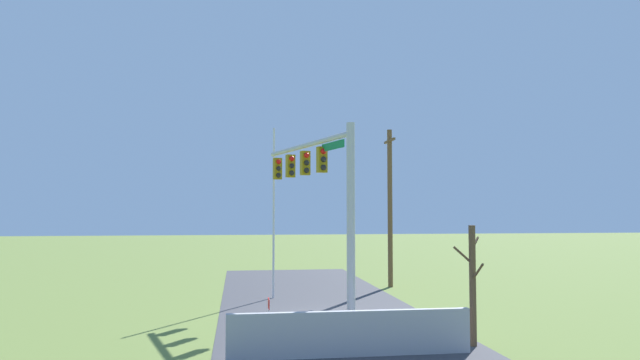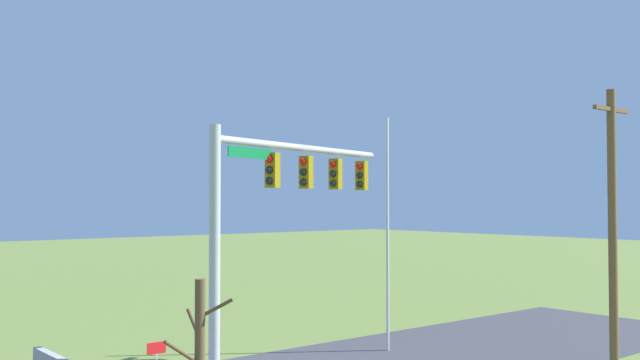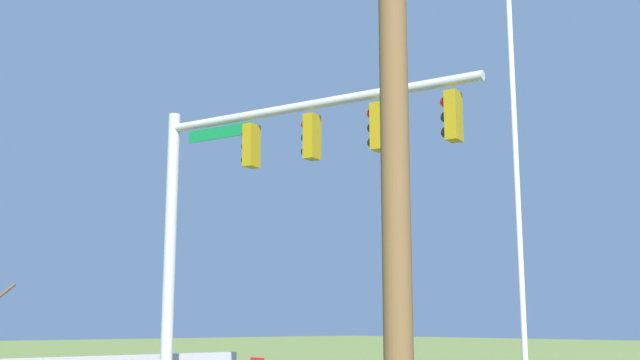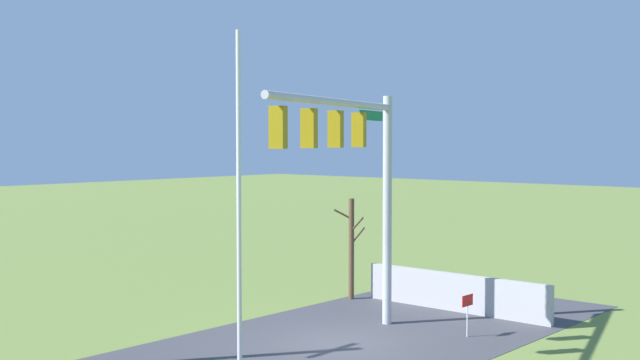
# 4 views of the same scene
# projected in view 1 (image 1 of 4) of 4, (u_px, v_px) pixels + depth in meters

# --- Properties ---
(ground_plane) EXTENTS (160.00, 160.00, 0.00)m
(ground_plane) POSITION_uv_depth(u_px,v_px,m) (326.00, 318.00, 21.31)
(ground_plane) COLOR olive
(road_surface) EXTENTS (28.00, 8.00, 0.01)m
(road_surface) POSITION_uv_depth(u_px,v_px,m) (312.00, 301.00, 25.26)
(road_surface) COLOR #3D3D42
(road_surface) RESTS_ON ground_plane
(sidewalk_corner) EXTENTS (6.00, 6.00, 0.01)m
(sidewalk_corner) POSITION_uv_depth(u_px,v_px,m) (358.00, 340.00, 17.61)
(sidewalk_corner) COLOR #B7B5AD
(sidewalk_corner) RESTS_ON ground_plane
(retaining_fence) EXTENTS (0.20, 6.82, 1.25)m
(retaining_fence) POSITION_uv_depth(u_px,v_px,m) (351.00, 334.00, 15.62)
(retaining_fence) COLOR #A8A8AD
(retaining_fence) RESTS_ON ground_plane
(signal_mast) EXTENTS (7.56, 2.38, 6.98)m
(signal_mast) POSITION_uv_depth(u_px,v_px,m) (320.00, 182.00, 21.17)
(signal_mast) COLOR #B2B5BA
(signal_mast) RESTS_ON ground_plane
(flagpole) EXTENTS (0.10, 0.10, 7.95)m
(flagpole) POSITION_uv_depth(u_px,v_px,m) (274.00, 212.00, 26.51)
(flagpole) COLOR silver
(flagpole) RESTS_ON ground_plane
(utility_pole) EXTENTS (1.90, 0.26, 8.44)m
(utility_pole) POSITION_uv_depth(u_px,v_px,m) (390.00, 205.00, 30.46)
(utility_pole) COLOR brown
(utility_pole) RESTS_ON ground_plane
(bare_tree) EXTENTS (1.27, 1.02, 3.59)m
(bare_tree) POSITION_uv_depth(u_px,v_px,m) (473.00, 283.00, 16.92)
(bare_tree) COLOR brown
(bare_tree) RESTS_ON ground_plane
(open_sign) EXTENTS (0.56, 0.04, 1.22)m
(open_sign) POSITION_uv_depth(u_px,v_px,m) (269.00, 309.00, 18.08)
(open_sign) COLOR silver
(open_sign) RESTS_ON ground_plane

